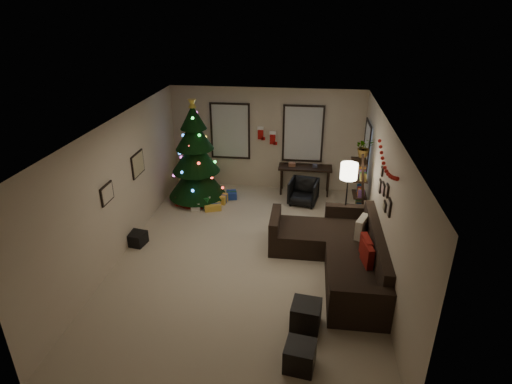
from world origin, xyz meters
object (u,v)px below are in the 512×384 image
Objects in this scene: christmas_tree at (196,159)px; desk at (305,170)px; sofa at (340,253)px; bookshelf at (361,190)px; desk_chair at (303,192)px.

desk is at bearing 16.01° from christmas_tree.
sofa reaches higher than desk.
sofa is (3.45, -2.58, -0.80)m from christmas_tree.
christmas_tree is 1.51× the size of bookshelf.
sofa is 1.72× the size of bookshelf.
bookshelf reaches higher than desk_chair.
desk is at bearing 102.63° from sofa.
sofa is 1.93m from bookshelf.
bookshelf is at bearing -51.61° from desk.
desk_chair is at bearing 105.75° from sofa.
sofa is at bearing -105.47° from bookshelf.
desk_chair is at bearing -90.98° from desk.
desk_chair is at bearing 2.64° from christmas_tree.
desk reaches higher than desk_chair.
bookshelf reaches higher than sofa.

